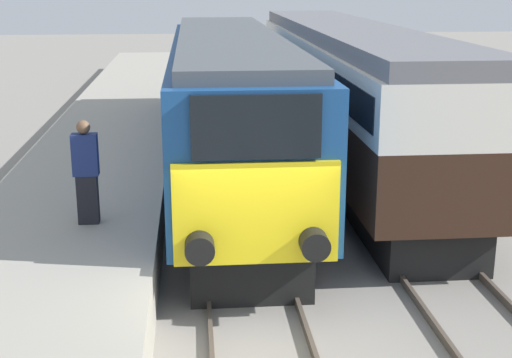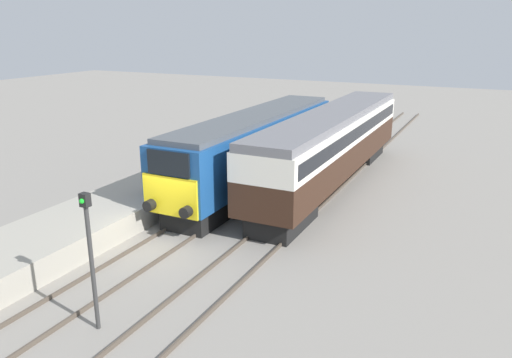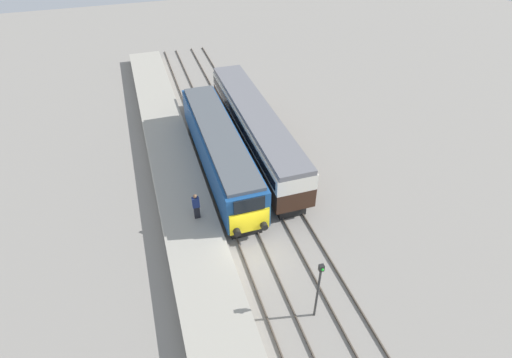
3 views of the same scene
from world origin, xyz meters
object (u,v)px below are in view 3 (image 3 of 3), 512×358
(person_on_platform, at_px, (196,206))
(signal_post, at_px, (318,287))
(locomotive, at_px, (219,149))
(passenger_carriage, at_px, (255,126))

(person_on_platform, height_order, signal_post, signal_post)
(locomotive, xyz_separation_m, person_on_platform, (-2.78, -5.28, -0.29))
(passenger_carriage, bearing_deg, signal_post, -96.27)
(locomotive, height_order, passenger_carriage, passenger_carriage)
(person_on_platform, relative_size, signal_post, 0.47)
(locomotive, distance_m, signal_post, 13.54)
(person_on_platform, xyz_separation_m, signal_post, (4.48, -8.15, 0.46))
(passenger_carriage, relative_size, person_on_platform, 9.36)
(locomotive, relative_size, signal_post, 3.90)
(locomotive, distance_m, passenger_carriage, 3.97)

